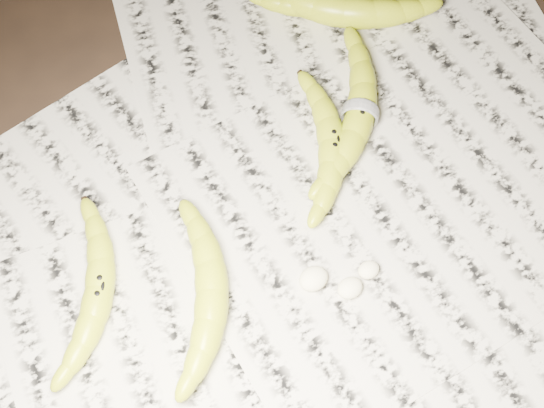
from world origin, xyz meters
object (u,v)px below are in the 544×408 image
banana_left_a (98,289)px  banana_upper_a (326,2)px  banana_center (332,144)px  banana_taped (361,112)px  banana_left_b (212,293)px  banana_upper_b (345,10)px

banana_left_a → banana_upper_a: same height
banana_left_a → banana_center: size_ratio=1.03×
banana_taped → banana_left_b: bearing=156.2°
banana_upper_a → banana_center: bearing=-97.8°
banana_taped → banana_center: bearing=153.0°
banana_upper_a → banana_taped: bearing=-86.2°
banana_left_b → banana_upper_a: 0.43m
banana_left_a → banana_taped: bearing=-50.2°
banana_left_a → banana_center: same height
banana_center → banana_taped: (0.05, 0.02, 0.00)m
banana_left_a → banana_left_b: 0.12m
banana_left_a → banana_upper_b: size_ratio=0.91×
banana_left_a → banana_upper_b: bearing=-34.0°
banana_left_a → banana_left_b: (0.10, -0.07, 0.00)m
banana_upper_b → banana_taped: bearing=-76.5°
banana_left_a → banana_center: 0.31m
banana_taped → banana_upper_a: (0.07, 0.17, -0.00)m
banana_upper_a → banana_upper_b: banana_upper_b is taller
banana_taped → banana_upper_b: bearing=17.0°
banana_left_b → banana_center: bearing=-37.4°
banana_center → banana_upper_a: (0.12, 0.18, -0.00)m
banana_left_a → banana_upper_b: 0.48m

